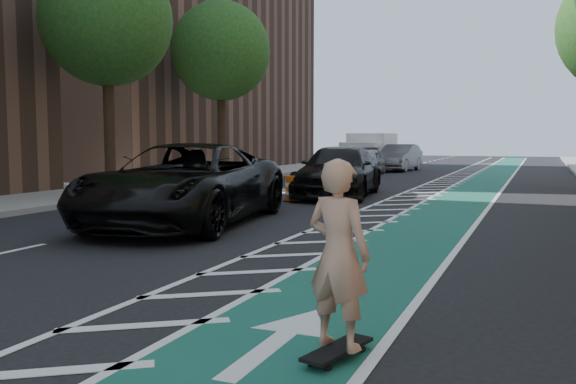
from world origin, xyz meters
The scene contains 18 objects.
ground centered at (0.00, 0.00, 0.00)m, with size 120.00×120.00×0.00m, color black.
bike_lane centered at (3.00, 10.00, 0.01)m, with size 2.00×90.00×0.01m, color #18553D.
buffer_strip centered at (1.50, 10.00, 0.01)m, with size 1.40×90.00×0.01m, color silver.
sidewalk_left centered at (-9.50, 10.00, 0.07)m, with size 5.00×90.00×0.15m, color gray.
curb_left centered at (-7.05, 10.00, 0.08)m, with size 0.12×90.00×0.16m, color gray.
building_left_far centered at (-17.50, 24.00, 9.00)m, with size 14.00×22.00×18.00m, color brown.
tree_l_c centered at (-7.90, 8.00, 5.77)m, with size 4.20×4.20×7.90m.
tree_l_d centered at (-7.90, 16.00, 5.77)m, with size 4.20×4.20×7.90m.
skateboard centered at (3.70, -2.94, 0.09)m, with size 0.45×0.90×0.12m.
skateboarder centered at (3.70, -2.94, 0.97)m, with size 0.62×0.41×1.70m, color tan.
suv_near centered at (-2.18, 3.90, 0.93)m, with size 3.09×6.71×1.86m, color black.
suv_far centered at (-0.99, 11.68, 0.84)m, with size 2.35×5.78×1.68m, color black.
car_silver centered at (-3.30, 23.61, 0.69)m, with size 1.64×4.08×1.39m, color #A0A1A6.
car_grey centered at (-2.50, 28.05, 0.79)m, with size 1.68×4.81×1.59m, color slate.
box_truck centered at (-4.91, 30.24, 1.04)m, with size 2.49×5.41×2.25m.
barrel_a centered at (-2.20, 3.10, 0.40)m, with size 0.62×0.62×0.84m.
barrel_b centered at (-1.80, 9.50, 0.38)m, with size 0.59×0.59×0.81m.
barrel_c centered at (-3.46, 17.85, 0.46)m, with size 0.72×0.72×0.98m.
Camera 1 is at (5.33, -8.03, 2.00)m, focal length 38.00 mm.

